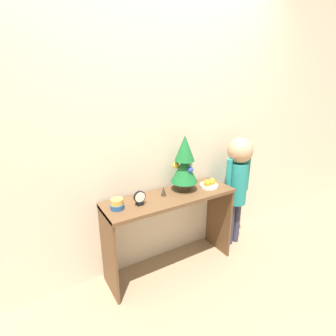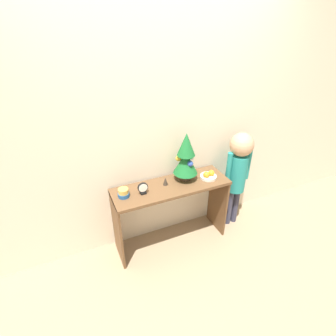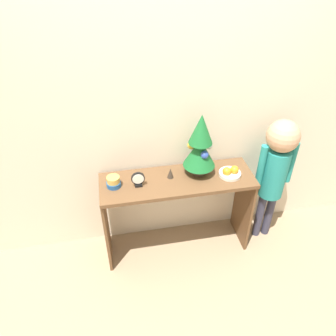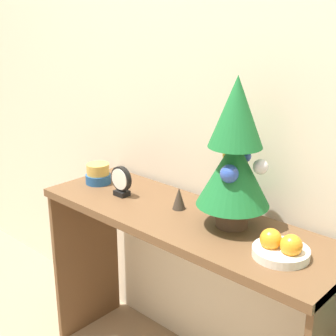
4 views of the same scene
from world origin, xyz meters
name	(u,v)px [view 4 (image 4 of 4)]	position (x,y,z in m)	size (l,w,h in m)	color
back_wall	(228,52)	(0.00, 0.41, 1.25)	(7.00, 0.05, 2.50)	beige
console_table	(182,258)	(0.00, 0.18, 0.55)	(1.14, 0.37, 0.72)	brown
mini_tree	(235,154)	(0.17, 0.23, 0.96)	(0.24, 0.24, 0.49)	#4C3828
fruit_bowl	(281,248)	(0.39, 0.16, 0.74)	(0.16, 0.16, 0.08)	silver
singing_bowl	(98,174)	(-0.46, 0.19, 0.75)	(0.10, 0.10, 0.08)	#235189
desk_clock	(121,181)	(-0.29, 0.16, 0.77)	(0.10, 0.04, 0.12)	black
figurine	(179,198)	(-0.05, 0.22, 0.76)	(0.05, 0.05, 0.08)	#382D23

